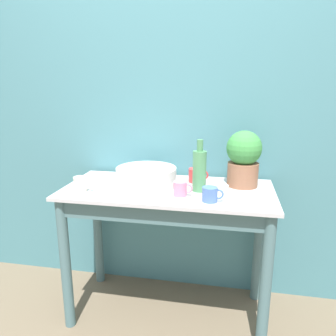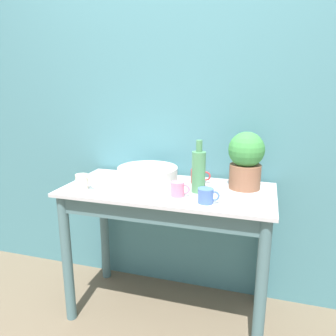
% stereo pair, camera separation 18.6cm
% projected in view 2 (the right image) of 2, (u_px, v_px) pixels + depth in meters
% --- Properties ---
extents(wall_back, '(6.00, 0.05, 2.40)m').
position_uv_depth(wall_back, '(183.00, 116.00, 2.11)').
color(wall_back, teal).
rests_on(wall_back, ground_plane).
extents(counter_table, '(1.20, 0.57, 0.82)m').
position_uv_depth(counter_table, '(167.00, 219.00, 1.91)').
color(counter_table, slate).
rests_on(counter_table, ground_plane).
extents(potted_plant, '(0.20, 0.20, 0.33)m').
position_uv_depth(potted_plant, '(246.00, 159.00, 1.85)').
color(potted_plant, '#8C5B42').
rests_on(potted_plant, counter_table).
extents(bowl_wash_large, '(0.36, 0.36, 0.10)m').
position_uv_depth(bowl_wash_large, '(148.00, 176.00, 1.95)').
color(bowl_wash_large, silver).
rests_on(bowl_wash_large, counter_table).
extents(bottle_tall, '(0.08, 0.08, 0.29)m').
position_uv_depth(bottle_tall, '(199.00, 171.00, 1.79)').
color(bottle_tall, '#4C8C59').
rests_on(bottle_tall, counter_table).
extents(mug_cream, '(0.10, 0.07, 0.08)m').
position_uv_depth(mug_cream, '(82.00, 182.00, 1.87)').
color(mug_cream, beige).
rests_on(mug_cream, counter_table).
extents(mug_pink, '(0.10, 0.07, 0.08)m').
position_uv_depth(mug_pink, '(178.00, 189.00, 1.75)').
color(mug_pink, pink).
rests_on(mug_pink, counter_table).
extents(mug_red, '(0.12, 0.09, 0.08)m').
position_uv_depth(mug_red, '(198.00, 176.00, 1.98)').
color(mug_red, '#C63838').
rests_on(mug_red, counter_table).
extents(mug_blue, '(0.11, 0.08, 0.08)m').
position_uv_depth(mug_blue, '(206.00, 196.00, 1.64)').
color(mug_blue, '#4C70B7').
rests_on(mug_blue, counter_table).
extents(bowl_small_enamel_white, '(0.11, 0.11, 0.04)m').
position_uv_depth(bowl_small_enamel_white, '(217.00, 190.00, 1.78)').
color(bowl_small_enamel_white, silver).
rests_on(bowl_small_enamel_white, counter_table).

